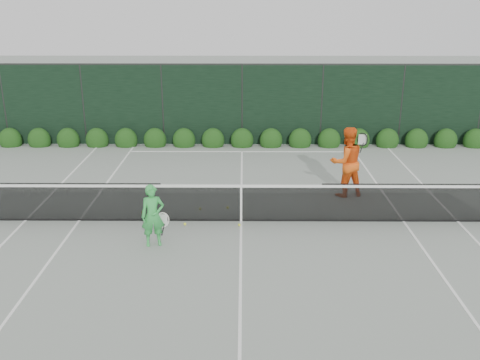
{
  "coord_description": "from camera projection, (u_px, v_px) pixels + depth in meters",
  "views": [
    {
      "loc": [
        0.05,
        -12.47,
        5.39
      ],
      "look_at": [
        -0.03,
        0.3,
        1.0
      ],
      "focal_mm": 40.0,
      "sensor_mm": 36.0,
      "label": 1
    }
  ],
  "objects": [
    {
      "name": "player_man",
      "position": [
        347.0,
        162.0,
        14.98
      ],
      "size": [
        1.14,
        0.99,
        2.0
      ],
      "rotation": [
        0.0,
        0.0,
        3.42
      ],
      "color": "#F75B14",
      "rests_on": "ground"
    },
    {
      "name": "hedge_row",
      "position": [
        242.0,
        140.0,
        20.23
      ],
      "size": [
        31.66,
        0.65,
        0.94
      ],
      "color": "#11340E",
      "rests_on": "ground"
    },
    {
      "name": "tennis_balls",
      "position": [
        199.0,
        215.0,
        13.82
      ],
      "size": [
        2.61,
        1.22,
        0.07
      ],
      "color": "#E4EF35",
      "rests_on": "ground"
    },
    {
      "name": "court_lines",
      "position": [
        241.0,
        221.0,
        13.54
      ],
      "size": [
        11.03,
        23.83,
        0.01
      ],
      "color": "white",
      "rests_on": "ground"
    },
    {
      "name": "tennis_net",
      "position": [
        240.0,
        202.0,
        13.37
      ],
      "size": [
        12.9,
        0.1,
        1.07
      ],
      "color": "black",
      "rests_on": "ground"
    },
    {
      "name": "player_woman",
      "position": [
        153.0,
        216.0,
        12.03
      ],
      "size": [
        0.65,
        0.46,
        1.44
      ],
      "rotation": [
        0.0,
        0.0,
        0.25
      ],
      "color": "green",
      "rests_on": "ground"
    },
    {
      "name": "ground",
      "position": [
        241.0,
        221.0,
        13.54
      ],
      "size": [
        80.0,
        80.0,
        0.0
      ],
      "primitive_type": "plane",
      "color": "gray",
      "rests_on": "ground"
    },
    {
      "name": "windscreen_fence",
      "position": [
        241.0,
        205.0,
        10.49
      ],
      "size": [
        32.0,
        21.07,
        3.06
      ],
      "color": "black",
      "rests_on": "ground"
    }
  ]
}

